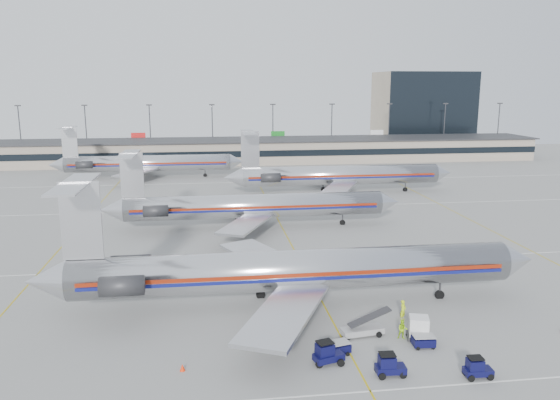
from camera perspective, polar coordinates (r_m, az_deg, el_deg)
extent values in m
plane|color=gray|center=(56.17, 4.00, -9.81)|extent=(260.00, 260.00, 0.00)
cube|color=silver|center=(65.39, 2.23, -6.60)|extent=(160.00, 0.15, 0.02)
cube|color=gray|center=(150.50, -3.52, 5.13)|extent=(160.00, 16.00, 6.00)
cube|color=black|center=(142.46, -3.28, 4.83)|extent=(160.00, 0.20, 1.60)
cube|color=#2D2D30|center=(150.17, -3.53, 6.31)|extent=(162.00, 17.00, 0.30)
cylinder|color=#38383D|center=(171.74, -25.51, 6.35)|extent=(0.30, 0.30, 15.00)
cube|color=#2D2D30|center=(171.32, -25.73, 8.88)|extent=(1.60, 0.40, 0.35)
cylinder|color=#38383D|center=(167.15, -19.59, 6.70)|extent=(0.30, 0.30, 15.00)
cube|color=#2D2D30|center=(166.71, -19.77, 9.30)|extent=(1.60, 0.40, 0.35)
cylinder|color=#38383D|center=(164.41, -13.40, 6.99)|extent=(0.30, 0.30, 15.00)
cube|color=#2D2D30|center=(163.97, -13.53, 9.63)|extent=(1.60, 0.40, 0.35)
cylinder|color=#38383D|center=(163.61, -7.07, 7.20)|extent=(0.30, 0.30, 15.00)
cube|color=#2D2D30|center=(163.17, -7.14, 9.86)|extent=(1.60, 0.40, 0.35)
cylinder|color=#38383D|center=(164.79, -0.75, 7.32)|extent=(0.30, 0.30, 15.00)
cube|color=#2D2D30|center=(164.35, -0.76, 9.96)|extent=(1.60, 0.40, 0.35)
cylinder|color=#38383D|center=(167.90, 5.41, 7.35)|extent=(0.30, 0.30, 15.00)
cube|color=#2D2D30|center=(167.47, 5.46, 9.95)|extent=(1.60, 0.40, 0.35)
cylinder|color=#38383D|center=(172.84, 11.28, 7.31)|extent=(0.30, 0.30, 15.00)
cube|color=#2D2D30|center=(172.43, 11.39, 9.82)|extent=(1.60, 0.40, 0.35)
cylinder|color=#38383D|center=(179.46, 16.77, 7.20)|extent=(0.30, 0.30, 15.00)
cube|color=#2D2D30|center=(179.06, 16.92, 9.62)|extent=(1.60, 0.40, 0.35)
cylinder|color=#38383D|center=(187.58, 21.83, 7.04)|extent=(0.30, 0.30, 15.00)
cube|color=#2D2D30|center=(187.19, 22.01, 9.35)|extent=(1.60, 0.40, 0.35)
cube|color=tan|center=(193.46, 14.63, 9.11)|extent=(30.00, 20.00, 25.00)
cylinder|color=silver|center=(52.02, 1.65, -7.33)|extent=(41.46, 3.84, 3.84)
cone|color=silver|center=(59.72, 23.48, -5.78)|extent=(3.32, 3.84, 3.84)
cone|color=silver|center=(53.43, -23.27, -7.81)|extent=(3.73, 3.84, 3.84)
cube|color=maroon|center=(50.18, 2.00, -7.88)|extent=(39.39, 0.05, 0.36)
cube|color=navy|center=(50.32, 2.00, -8.32)|extent=(39.39, 0.05, 0.29)
cube|color=silver|center=(58.90, -1.51, -6.06)|extent=(9.64, 14.05, 0.33)
cube|color=silver|center=(45.43, 0.51, -11.68)|extent=(9.64, 14.05, 0.33)
cube|color=silver|center=(51.08, -20.08, -2.07)|extent=(3.52, 0.26, 7.05)
cube|color=silver|center=(50.50, -20.69, 1.58)|extent=(2.49, 10.88, 0.19)
cylinder|color=#2D2D30|center=(54.62, -15.30, -6.47)|extent=(3.73, 1.76, 1.76)
cylinder|color=#2D2D30|center=(49.10, -16.19, -8.63)|extent=(3.73, 1.76, 1.76)
cylinder|color=#2D2D30|center=(57.03, 16.36, -9.03)|extent=(0.21, 0.21, 1.71)
cylinder|color=#2D2D30|center=(50.34, -1.47, -11.39)|extent=(0.21, 0.21, 1.71)
cylinder|color=#2D2D30|center=(54.92, -2.04, -9.35)|extent=(0.21, 0.21, 1.71)
cylinder|color=black|center=(57.20, 16.33, -9.49)|extent=(0.93, 0.31, 0.93)
cylinder|color=silver|center=(80.43, -2.58, -0.63)|extent=(37.78, 3.50, 3.50)
cone|color=silver|center=(84.64, 11.31, -0.21)|extent=(3.02, 3.50, 3.50)
cone|color=silver|center=(81.30, -17.20, -1.02)|extent=(3.40, 3.50, 3.50)
cube|color=maroon|center=(78.69, -2.47, -0.80)|extent=(35.89, 0.05, 0.33)
cube|color=navy|center=(78.77, -2.47, -1.07)|extent=(35.89, 0.05, 0.26)
cube|color=silver|center=(86.94, -4.21, -0.33)|extent=(8.79, 12.81, 0.30)
cube|color=silver|center=(74.09, -3.58, -2.48)|extent=(8.79, 12.81, 0.30)
cube|color=silver|center=(79.91, -15.21, 2.50)|extent=(3.21, 0.24, 6.42)
cube|color=silver|center=(79.53, -15.53, 4.65)|extent=(2.27, 9.92, 0.17)
cylinder|color=#2D2D30|center=(83.03, -12.54, -0.30)|extent=(3.40, 1.61, 1.61)
cylinder|color=#2D2D30|center=(77.79, -12.86, -1.14)|extent=(3.40, 1.61, 1.61)
cylinder|color=#2D2D30|center=(83.18, 6.55, -2.06)|extent=(0.19, 0.19, 1.56)
cylinder|color=#2D2D30|center=(78.63, -4.48, -2.84)|extent=(0.19, 0.19, 1.56)
cylinder|color=#2D2D30|center=(83.02, -4.66, -2.05)|extent=(0.19, 0.19, 1.56)
cylinder|color=black|center=(83.29, 6.54, -2.36)|extent=(0.85, 0.28, 0.85)
cylinder|color=silver|center=(106.96, 6.41, 2.59)|extent=(38.43, 3.74, 3.74)
cone|color=silver|center=(113.80, 16.65, 2.72)|extent=(3.24, 3.74, 3.74)
cone|color=silver|center=(103.92, -4.93, 2.34)|extent=(3.64, 3.74, 3.74)
cube|color=maroon|center=(105.14, 6.65, 2.50)|extent=(36.51, 0.05, 0.35)
cube|color=navy|center=(105.21, 6.65, 2.29)|extent=(36.51, 0.05, 0.28)
cube|color=silver|center=(113.47, 4.54, 2.65)|extent=(9.41, 13.71, 0.32)
cube|color=silver|center=(99.89, 6.24, 1.34)|extent=(9.41, 13.71, 0.32)
cube|color=silver|center=(103.38, -3.13, 5.29)|extent=(3.44, 0.25, 6.88)
cube|color=silver|center=(103.03, -3.32, 7.08)|extent=(2.43, 10.62, 0.18)
cylinder|color=#2D2D30|center=(107.24, -1.34, 2.85)|extent=(3.64, 1.72, 1.72)
cylinder|color=#2D2D30|center=(101.58, -0.98, 2.34)|extent=(3.64, 1.72, 1.72)
cylinder|color=#2D2D30|center=(111.32, 12.96, 1.31)|extent=(0.20, 0.20, 1.67)
cylinder|color=#2D2D30|center=(104.42, 5.08, 0.88)|extent=(0.20, 0.20, 1.67)
cylinder|color=#2D2D30|center=(109.08, 4.52, 1.36)|extent=(0.20, 0.20, 1.67)
cylinder|color=black|center=(111.41, 12.94, 1.07)|extent=(0.91, 0.30, 0.91)
cylinder|color=silver|center=(127.39, -13.54, 3.76)|extent=(36.74, 3.58, 3.58)
cone|color=silver|center=(126.89, -4.54, 4.02)|extent=(3.09, 3.58, 3.58)
cone|color=silver|center=(131.00, -22.33, 3.41)|extent=(3.48, 3.58, 3.58)
cube|color=maroon|center=(125.60, -13.62, 3.71)|extent=(34.90, 0.05, 0.34)
cube|color=navy|center=(125.65, -13.61, 3.53)|extent=(34.90, 0.05, 0.27)
cube|color=silver|center=(134.40, -14.06, 3.73)|extent=(8.99, 13.11, 0.31)
cube|color=silver|center=(121.10, -14.74, 2.82)|extent=(8.99, 13.11, 0.31)
cube|color=silver|center=(129.65, -21.14, 5.69)|extent=(3.29, 0.24, 6.57)
cube|color=silver|center=(129.46, -21.37, 7.04)|extent=(2.32, 10.15, 0.17)
cylinder|color=#2D2D30|center=(132.13, -19.28, 3.83)|extent=(3.48, 1.64, 1.64)
cylinder|color=#2D2D30|center=(126.78, -19.77, 3.48)|extent=(3.48, 1.64, 1.64)
cylinder|color=#2D2D30|center=(127.09, -7.83, 2.78)|extent=(0.19, 0.19, 1.60)
cylinder|color=#2D2D30|center=(125.83, -14.90, 2.40)|extent=(0.19, 0.19, 1.60)
cylinder|color=#2D2D30|center=(130.38, -14.65, 2.73)|extent=(0.19, 0.19, 1.60)
cylinder|color=black|center=(127.17, -7.83, 2.58)|extent=(0.87, 0.29, 0.87)
cube|color=black|center=(43.20, 5.11, -16.02)|extent=(2.50, 1.72, 0.52)
cube|color=black|center=(42.85, 4.71, -15.32)|extent=(1.48, 1.34, 0.93)
cube|color=black|center=(42.57, 4.72, -14.58)|extent=(1.41, 1.27, 0.08)
cylinder|color=black|center=(43.95, 6.04, -15.94)|extent=(0.58, 0.19, 0.58)
cylinder|color=black|center=(43.07, 6.38, -16.57)|extent=(0.58, 0.19, 0.58)
cylinder|color=black|center=(43.62, 3.84, -16.12)|extent=(0.58, 0.19, 0.58)
cylinder|color=black|center=(42.73, 4.13, -16.77)|extent=(0.58, 0.19, 0.58)
cube|color=black|center=(42.33, 11.48, -16.90)|extent=(2.22, 1.20, 0.49)
cube|color=black|center=(41.96, 11.12, -16.24)|extent=(1.23, 1.05, 0.89)
cube|color=black|center=(41.68, 11.15, -15.52)|extent=(1.18, 1.00, 0.08)
cylinder|color=black|center=(43.10, 12.28, -16.78)|extent=(0.55, 0.18, 0.55)
cylinder|color=black|center=(42.30, 12.75, -17.40)|extent=(0.55, 0.18, 0.55)
cylinder|color=black|center=(42.63, 10.19, -17.03)|extent=(0.55, 0.18, 0.55)
cylinder|color=black|center=(41.81, 10.62, -17.67)|extent=(0.55, 0.18, 0.55)
cube|color=black|center=(43.74, 19.99, -16.47)|extent=(2.05, 1.07, 0.46)
cube|color=black|center=(43.37, 19.71, -15.89)|extent=(1.13, 0.95, 0.82)
cube|color=black|center=(43.12, 19.76, -15.24)|extent=(1.08, 0.90, 0.07)
cylinder|color=black|center=(44.53, 20.56, -16.34)|extent=(0.51, 0.16, 0.51)
cylinder|color=black|center=(43.83, 21.14, -16.87)|extent=(0.51, 0.16, 0.51)
cylinder|color=black|center=(43.90, 18.80, -16.64)|extent=(0.51, 0.16, 0.51)
cylinder|color=black|center=(43.19, 19.36, -17.18)|extent=(0.51, 0.16, 0.51)
cube|color=black|center=(44.76, 6.12, -15.10)|extent=(1.96, 1.56, 0.63)
cube|color=gray|center=(44.55, 6.13, -14.58)|extent=(1.96, 1.56, 0.05)
cylinder|color=black|center=(45.48, 6.76, -15.12)|extent=(0.33, 0.13, 0.33)
cylinder|color=black|center=(44.63, 7.09, -15.69)|extent=(0.33, 0.13, 0.33)
cylinder|color=black|center=(45.21, 5.15, -15.26)|extent=(0.33, 0.13, 0.33)
cylinder|color=black|center=(44.34, 5.44, -15.84)|extent=(0.33, 0.13, 0.33)
cube|color=black|center=(46.97, 14.75, -14.07)|extent=(1.81, 1.30, 0.64)
cube|color=gray|center=(46.77, 14.78, -13.56)|extent=(1.81, 1.30, 0.06)
cylinder|color=black|center=(47.77, 15.23, -14.09)|extent=(0.33, 0.13, 0.33)
cylinder|color=black|center=(46.94, 15.72, -14.61)|extent=(0.33, 0.13, 0.33)
cylinder|color=black|center=(47.31, 13.75, -14.28)|extent=(0.33, 0.13, 0.33)
cylinder|color=black|center=(46.47, 14.21, -14.80)|extent=(0.33, 0.13, 0.33)
cube|color=#2D2D30|center=(48.26, 14.24, -13.63)|extent=(2.23, 2.02, 0.31)
cube|color=silver|center=(47.87, 14.30, -12.63)|extent=(1.90, 1.83, 1.55)
cylinder|color=black|center=(49.09, 14.77, -13.38)|extent=(0.25, 0.12, 0.25)
cylinder|color=black|center=(48.06, 15.34, -13.98)|extent=(0.25, 0.12, 0.25)
cylinder|color=black|center=(48.58, 13.14, -13.57)|extent=(0.25, 0.12, 0.25)
cylinder|color=black|center=(47.54, 13.68, -14.19)|extent=(0.25, 0.12, 0.25)
cube|color=gray|center=(47.89, 8.58, -13.33)|extent=(3.79, 1.82, 0.51)
cube|color=#2D2D30|center=(47.58, 9.34, -11.99)|extent=(3.78, 1.42, 1.30)
cylinder|color=black|center=(48.82, 9.91, -13.13)|extent=(0.51, 0.16, 0.51)
cylinder|color=black|center=(47.87, 10.31, -13.68)|extent=(0.51, 0.16, 0.51)
cylinder|color=black|center=(48.14, 6.84, -13.41)|extent=(0.51, 0.16, 0.51)
cylinder|color=black|center=(47.17, 7.18, -13.97)|extent=(0.51, 0.16, 0.51)
imported|color=#C5E615|center=(51.22, 12.73, -11.17)|extent=(0.81, 0.80, 1.89)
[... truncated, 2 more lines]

